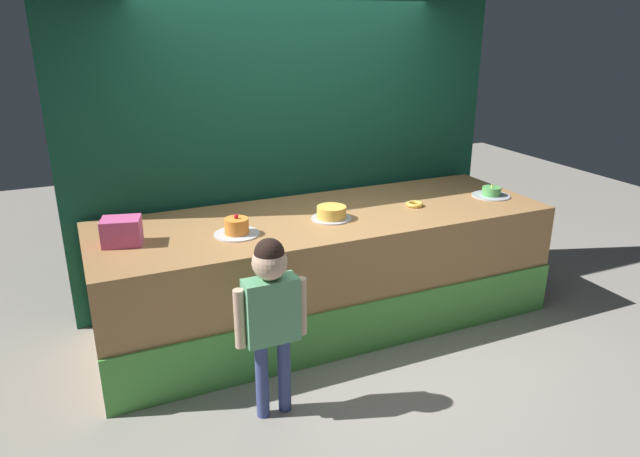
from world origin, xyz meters
The scene contains 9 objects.
ground_plane centered at (0.00, 0.00, 0.00)m, with size 12.00×12.00×0.00m, color gray.
stage_platform centered at (0.00, 0.59, 0.46)m, with size 3.57×1.21×0.91m.
curtain_backdrop centered at (0.00, 1.29, 1.47)m, with size 3.80×0.08×2.94m, color #144C38.
child_figure centered at (-0.80, -0.38, 0.76)m, with size 0.45×0.21×1.18m.
pink_box centered at (-1.52, 0.58, 1.01)m, with size 0.25×0.19×0.18m, color #E5579A.
donut centered at (0.76, 0.50, 0.93)m, with size 0.14×0.14×0.03m, color #F2BF4C.
cake_left centered at (-0.76, 0.45, 0.97)m, with size 0.32×0.32×0.15m.
cake_center centered at (0.00, 0.48, 0.96)m, with size 0.31×0.31×0.10m.
cake_right centered at (1.52, 0.47, 0.95)m, with size 0.32×0.32×0.12m.
Camera 1 is at (-1.78, -3.29, 2.34)m, focal length 32.40 mm.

